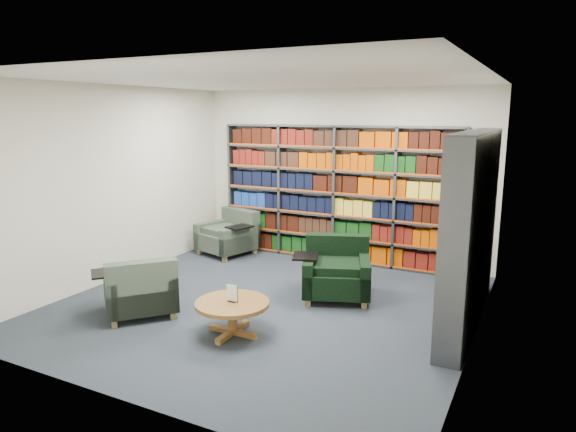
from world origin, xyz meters
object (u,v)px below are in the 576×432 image
at_px(chair_green_right, 337,273).
at_px(chair_teal_front, 140,292).
at_px(chair_teal_left, 231,236).
at_px(coffee_table, 232,308).

height_order(chair_green_right, chair_teal_front, chair_green_right).
distance_m(chair_teal_left, coffee_table, 3.40).
bearing_deg(chair_teal_left, chair_teal_front, -78.36).
bearing_deg(coffee_table, chair_teal_front, -178.67).
xyz_separation_m(chair_teal_left, coffee_table, (1.88, -2.83, 0.01)).
bearing_deg(chair_teal_front, coffee_table, 1.33).
distance_m(chair_green_right, chair_teal_front, 2.52).
relative_size(chair_teal_front, coffee_table, 1.40).
height_order(chair_green_right, coffee_table, chair_green_right).
relative_size(chair_teal_left, coffee_table, 1.32).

